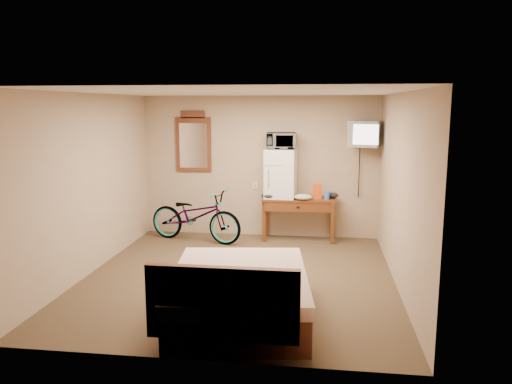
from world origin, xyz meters
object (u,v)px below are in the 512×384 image
blue_cup (327,195)px  wall_mirror (194,142)px  desk (299,206)px  bicycle (196,216)px  microwave (281,141)px  bed (238,294)px  mini_fridge (281,173)px  crt_television (365,134)px

blue_cup → wall_mirror: bearing=172.4°
desk → bicycle: (-1.76, -0.28, -0.17)m
microwave → wall_mirror: (-1.60, 0.22, -0.05)m
blue_cup → bed: (-0.97, -3.33, -0.53)m
bicycle → bed: bicycle is taller
desk → mini_fridge: 0.64m
desk → blue_cup: 0.53m
crt_television → bicycle: bearing=-174.0°
blue_cup → wall_mirror: 2.56m
mini_fridge → blue_cup: (0.80, -0.10, -0.35)m
mini_fridge → crt_television: 1.56m
bicycle → wall_mirror: bearing=30.1°
blue_cup → crt_television: (0.60, 0.07, 1.04)m
mini_fridge → blue_cup: size_ratio=5.68×
blue_cup → microwave: bearing=173.1°
microwave → wall_mirror: bearing=166.4°
desk → microwave: microwave is taller
blue_cup → bicycle: 2.29m
blue_cup → desk: bearing=174.2°
microwave → bicycle: bearing=-173.0°
blue_cup → crt_television: size_ratio=0.23×
wall_mirror → bed: bearing=-68.7°
desk → mini_fridge: mini_fridge is taller
mini_fridge → crt_television: crt_television is taller
blue_cup → bed: 3.51m
desk → crt_television: 1.64m
microwave → bicycle: microwave is taller
desk → crt_television: size_ratio=2.00×
mini_fridge → wall_mirror: bearing=172.0°
microwave → crt_television: size_ratio=0.78×
mini_fridge → blue_cup: 0.88m
bed → wall_mirror: bearing=111.3°
crt_television → bed: bearing=-114.8°
blue_cup → bed: bed is taller
crt_television → bed: 4.06m
crt_television → wall_mirror: bearing=175.2°
bed → bicycle: bearing=112.3°
mini_fridge → blue_cup: mini_fridge is taller
desk → bed: 3.43m
crt_television → blue_cup: bearing=-173.5°
mini_fridge → bicycle: mini_fridge is taller
blue_cup → crt_television: crt_television is taller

